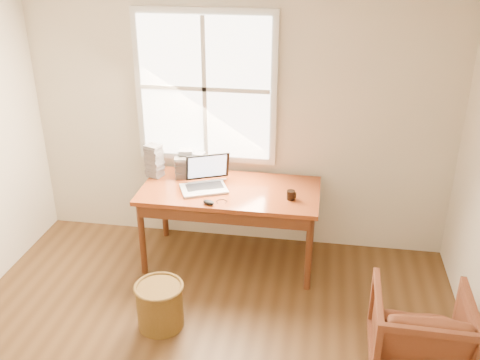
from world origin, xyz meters
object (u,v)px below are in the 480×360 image
object	(u,v)px
cd_stack_a	(186,161)
wicker_stool	(160,306)
laptop	(203,175)
coffee_mug	(291,195)
armchair	(419,332)
desk	(230,191)

from	to	relation	value
cd_stack_a	wicker_stool	bearing A→B (deg)	-86.00
laptop	coffee_mug	size ratio (longest dim) A/B	5.06
laptop	coffee_mug	xyz separation A→B (m)	(0.78, -0.06, -0.11)
armchair	laptop	distance (m)	2.17
desk	laptop	xyz separation A→B (m)	(-0.23, -0.06, 0.17)
armchair	wicker_stool	distance (m)	1.94
cd_stack_a	laptop	bearing A→B (deg)	-53.08
armchair	coffee_mug	size ratio (longest dim) A/B	8.32
desk	coffee_mug	bearing A→B (deg)	-12.33
armchair	wicker_stool	size ratio (longest dim) A/B	1.87
desk	laptop	bearing A→B (deg)	-165.02
laptop	armchair	bearing A→B (deg)	-55.67
wicker_stool	cd_stack_a	distance (m)	1.45
laptop	wicker_stool	bearing A→B (deg)	-123.19
coffee_mug	laptop	bearing A→B (deg)	152.98
armchair	wicker_stool	xyz separation A→B (m)	(-1.93, 0.13, -0.13)
desk	coffee_mug	size ratio (longest dim) A/B	19.69
desk	laptop	world-z (taller)	laptop
desk	armchair	distance (m)	1.97
wicker_stool	laptop	size ratio (longest dim) A/B	0.88
armchair	cd_stack_a	bearing A→B (deg)	-33.69
laptop	coffee_mug	world-z (taller)	laptop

